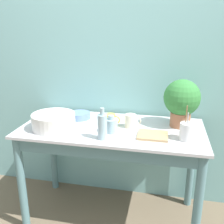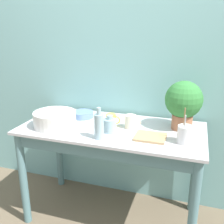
# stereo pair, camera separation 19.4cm
# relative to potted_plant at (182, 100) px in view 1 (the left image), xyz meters

# --- Properties ---
(wall_back) EXTENTS (6.00, 0.05, 2.40)m
(wall_back) POSITION_rel_potted_plant_xyz_m (-0.50, 0.26, 0.20)
(wall_back) COLOR #7AB2B2
(wall_back) RESTS_ON ground_plane
(counter_table) EXTENTS (1.37, 0.66, 0.80)m
(counter_table) POSITION_rel_potted_plant_xyz_m (-0.50, -0.15, -0.36)
(counter_table) COLOR slate
(counter_table) RESTS_ON ground_plane
(potted_plant) EXTENTS (0.27, 0.27, 0.36)m
(potted_plant) POSITION_rel_potted_plant_xyz_m (0.00, 0.00, 0.00)
(potted_plant) COLOR #A36647
(potted_plant) RESTS_ON counter_table
(bowl_wash_large) EXTENTS (0.32, 0.32, 0.11)m
(bowl_wash_large) POSITION_rel_potted_plant_xyz_m (-0.92, -0.24, -0.15)
(bowl_wash_large) COLOR silver
(bowl_wash_large) RESTS_ON counter_table
(bottle_tall) EXTENTS (0.06, 0.06, 0.22)m
(bottle_tall) POSITION_rel_potted_plant_xyz_m (-0.52, -0.35, -0.11)
(bottle_tall) COLOR #93B2BC
(bottle_tall) RESTS_ON counter_table
(bottle_short) EXTENTS (0.09, 0.09, 0.13)m
(bottle_short) POSITION_rel_potted_plant_xyz_m (-0.49, -0.23, -0.15)
(bottle_short) COLOR #93B2BC
(bottle_short) RESTS_ON counter_table
(mug_cream) EXTENTS (0.12, 0.08, 0.10)m
(mug_cream) POSITION_rel_potted_plant_xyz_m (-0.36, -0.10, -0.16)
(mug_cream) COLOR beige
(mug_cream) RESTS_ON counter_table
(mug_yellow) EXTENTS (0.11, 0.07, 0.09)m
(mug_yellow) POSITION_rel_potted_plant_xyz_m (-0.51, -0.10, -0.16)
(mug_yellow) COLOR #E5CC4C
(mug_yellow) RESTS_ON counter_table
(bowl_small_blue) EXTENTS (0.18, 0.18, 0.05)m
(bowl_small_blue) POSITION_rel_potted_plant_xyz_m (-0.80, 0.01, -0.18)
(bowl_small_blue) COLOR #6684B2
(bowl_small_blue) RESTS_ON counter_table
(utensil_cup) EXTENTS (0.10, 0.10, 0.24)m
(utensil_cup) POSITION_rel_potted_plant_xyz_m (0.04, -0.25, -0.15)
(utensil_cup) COLOR silver
(utensil_cup) RESTS_ON counter_table
(tray_board) EXTENTS (0.21, 0.18, 0.02)m
(tray_board) POSITION_rel_potted_plant_xyz_m (-0.19, -0.24, -0.20)
(tray_board) COLOR tan
(tray_board) RESTS_ON counter_table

